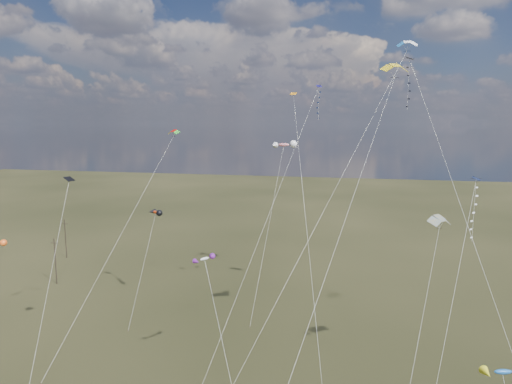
% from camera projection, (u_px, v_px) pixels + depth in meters
% --- Properties ---
extents(utility_pole_near, '(1.40, 0.20, 8.00)m').
position_uv_depth(utility_pole_near, '(55.00, 261.00, 77.90)').
color(utility_pole_near, black).
rests_on(utility_pole_near, ground).
extents(utility_pole_far, '(1.40, 0.20, 8.00)m').
position_uv_depth(utility_pole_far, '(65.00, 238.00, 93.17)').
color(utility_pole_far, black).
rests_on(utility_pole_far, ground).
extents(diamond_black_high, '(11.41, 16.52, 34.15)m').
position_uv_depth(diamond_black_high, '(416.00, 103.00, 46.72)').
color(diamond_black_high, black).
rests_on(diamond_black_high, ground).
extents(diamond_navy_tall, '(9.89, 24.27, 32.52)m').
position_uv_depth(diamond_navy_tall, '(311.00, 120.00, 60.74)').
color(diamond_navy_tall, '#110E4C').
rests_on(diamond_navy_tall, ground).
extents(diamond_black_mid, '(5.29, 16.59, 21.39)m').
position_uv_depth(diamond_black_mid, '(58.00, 235.00, 47.51)').
color(diamond_black_mid, black).
rests_on(diamond_black_mid, ground).
extents(diamond_navy_right, '(5.63, 11.50, 22.41)m').
position_uv_depth(diamond_navy_right, '(472.00, 219.00, 42.10)').
color(diamond_navy_right, navy).
rests_on(diamond_navy_right, ground).
extents(diamond_orange_center, '(7.03, 21.71, 31.49)m').
position_uv_depth(diamond_orange_center, '(301.00, 174.00, 56.12)').
color(diamond_orange_center, orange).
rests_on(diamond_orange_center, ground).
extents(parafoil_yellow, '(12.15, 27.80, 33.91)m').
position_uv_depth(parafoil_yellow, '(395.00, 67.00, 46.80)').
color(parafoil_yellow, gold).
rests_on(parafoil_yellow, ground).
extents(parafoil_blue_white, '(18.88, 24.14, 37.98)m').
position_uv_depth(parafoil_blue_white, '(406.00, 44.00, 56.64)').
color(parafoil_blue_white, '#2479C6').
rests_on(parafoil_blue_white, ground).
extents(parafoil_striped, '(5.86, 14.49, 18.31)m').
position_uv_depth(parafoil_striped, '(440.00, 218.00, 47.00)').
color(parafoil_striped, gold).
rests_on(parafoil_striped, ground).
extents(parafoil_tricolor, '(7.82, 22.05, 26.77)m').
position_uv_depth(parafoil_tricolor, '(172.00, 133.00, 63.07)').
color(parafoil_tricolor, yellow).
rests_on(parafoil_tricolor, ground).
extents(novelty_orange_black, '(2.93, 11.70, 14.64)m').
position_uv_depth(novelty_orange_black, '(155.00, 213.00, 68.41)').
color(novelty_orange_black, red).
rests_on(novelty_orange_black, ground).
extents(novelty_white_purple, '(7.15, 9.62, 13.32)m').
position_uv_depth(novelty_white_purple, '(205.00, 260.00, 48.74)').
color(novelty_white_purple, white).
rests_on(novelty_white_purple, ground).
extents(novelty_redwhite_stripe, '(3.96, 20.66, 24.50)m').
position_uv_depth(novelty_redwhite_stripe, '(283.00, 145.00, 76.77)').
color(novelty_redwhite_stripe, red).
rests_on(novelty_redwhite_stripe, ground).
extents(novelty_blue_yellow, '(2.71, 7.34, 11.61)m').
position_uv_depth(novelty_blue_yellow, '(503.00, 373.00, 29.79)').
color(novelty_blue_yellow, '#1C5DB0').
rests_on(novelty_blue_yellow, ground).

